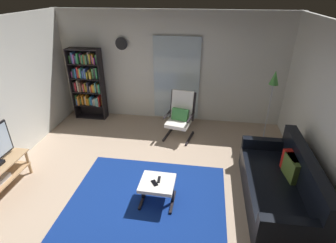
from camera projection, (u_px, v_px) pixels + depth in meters
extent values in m
plane|color=tan|center=(145.00, 195.00, 4.27)|extent=(7.02, 7.02, 0.00)
cube|color=silver|center=(170.00, 68.00, 6.21)|extent=(5.60, 0.06, 2.60)
cube|color=silver|center=(176.00, 79.00, 6.25)|extent=(1.10, 0.01, 2.00)
cube|color=navy|center=(147.00, 200.00, 4.17)|extent=(2.46, 2.00, 0.01)
cylinder|color=tan|center=(28.00, 162.00, 4.67)|extent=(0.05, 0.05, 0.47)
cylinder|color=tan|center=(9.00, 160.00, 4.72)|extent=(0.05, 0.05, 0.47)
cube|color=black|center=(73.00, 84.00, 6.46)|extent=(0.02, 0.30, 1.76)
cube|color=black|center=(103.00, 86.00, 6.36)|extent=(0.02, 0.30, 1.76)
cube|color=black|center=(90.00, 83.00, 6.53)|extent=(0.78, 0.02, 1.76)
cube|color=black|center=(93.00, 116.00, 6.81)|extent=(0.75, 0.28, 0.02)
cube|color=black|center=(91.00, 104.00, 6.65)|extent=(0.75, 0.28, 0.02)
cube|color=black|center=(89.00, 92.00, 6.49)|extent=(0.75, 0.28, 0.02)
cube|color=black|center=(87.00, 78.00, 6.33)|extent=(0.75, 0.28, 0.02)
cube|color=black|center=(85.00, 64.00, 6.17)|extent=(0.75, 0.28, 0.02)
cube|color=black|center=(82.00, 49.00, 6.01)|extent=(0.75, 0.28, 0.02)
cube|color=#408042|center=(77.00, 99.00, 6.63)|extent=(0.02, 0.13, 0.24)
cube|color=#385BA6|center=(79.00, 101.00, 6.65)|extent=(0.04, 0.21, 0.16)
cube|color=orange|center=(80.00, 100.00, 6.62)|extent=(0.04, 0.22, 0.24)
cube|color=#447A48|center=(82.00, 101.00, 6.65)|extent=(0.03, 0.12, 0.16)
cube|color=orange|center=(83.00, 99.00, 6.62)|extent=(0.04, 0.16, 0.25)
cube|color=brown|center=(85.00, 100.00, 6.63)|extent=(0.03, 0.12, 0.22)
cube|color=#BBB1B4|center=(86.00, 100.00, 6.60)|extent=(0.03, 0.13, 0.23)
cube|color=orange|center=(87.00, 99.00, 6.60)|extent=(0.02, 0.18, 0.25)
cube|color=orange|center=(89.00, 101.00, 6.62)|extent=(0.04, 0.19, 0.18)
cube|color=#358B4C|center=(91.00, 101.00, 6.60)|extent=(0.02, 0.15, 0.20)
cube|color=#276BB4|center=(92.00, 100.00, 6.61)|extent=(0.04, 0.18, 0.22)
cube|color=#BBB1B2|center=(94.00, 102.00, 6.59)|extent=(0.03, 0.13, 0.16)
cube|color=beige|center=(95.00, 101.00, 6.58)|extent=(0.04, 0.12, 0.18)
cube|color=teal|center=(97.00, 101.00, 6.56)|extent=(0.04, 0.18, 0.20)
cube|color=#589991|center=(99.00, 101.00, 6.56)|extent=(0.04, 0.24, 0.23)
cube|color=red|center=(100.00, 100.00, 6.54)|extent=(0.02, 0.24, 0.27)
cube|color=#A5902C|center=(102.00, 101.00, 6.57)|extent=(0.03, 0.10, 0.23)
cube|color=#2A2C2F|center=(75.00, 86.00, 6.48)|extent=(0.03, 0.15, 0.23)
cube|color=red|center=(77.00, 86.00, 6.49)|extent=(0.03, 0.18, 0.22)
cube|color=beige|center=(78.00, 85.00, 6.46)|extent=(0.04, 0.11, 0.27)
cube|color=beige|center=(80.00, 87.00, 6.48)|extent=(0.03, 0.23, 0.17)
cube|color=brown|center=(82.00, 86.00, 6.44)|extent=(0.04, 0.21, 0.25)
cube|color=#C0B0A5|center=(84.00, 88.00, 6.46)|extent=(0.03, 0.12, 0.17)
cube|color=red|center=(85.00, 87.00, 6.45)|extent=(0.02, 0.18, 0.21)
cube|color=#A28E2C|center=(86.00, 87.00, 6.45)|extent=(0.04, 0.16, 0.22)
cube|color=orange|center=(88.00, 88.00, 6.46)|extent=(0.02, 0.18, 0.15)
cube|color=#252533|center=(89.00, 86.00, 6.43)|extent=(0.04, 0.23, 0.25)
cube|color=beige|center=(91.00, 88.00, 6.44)|extent=(0.02, 0.17, 0.16)
cube|color=red|center=(92.00, 89.00, 6.44)|extent=(0.02, 0.15, 0.15)
cube|color=orange|center=(94.00, 88.00, 6.43)|extent=(0.04, 0.16, 0.19)
cube|color=#A4922F|center=(95.00, 88.00, 6.41)|extent=(0.04, 0.17, 0.19)
cube|color=teal|center=(96.00, 87.00, 6.39)|extent=(0.02, 0.17, 0.25)
cube|color=#9E8F3A|center=(98.00, 87.00, 6.42)|extent=(0.02, 0.15, 0.23)
cube|color=#934582|center=(99.00, 88.00, 6.41)|extent=(0.03, 0.16, 0.20)
cube|color=#2B8750|center=(101.00, 88.00, 6.40)|extent=(0.04, 0.24, 0.22)
cube|color=#A04390|center=(73.00, 74.00, 6.32)|extent=(0.04, 0.11, 0.15)
cube|color=#193033|center=(75.00, 73.00, 6.31)|extent=(0.04, 0.18, 0.22)
cube|color=#2767A4|center=(77.00, 73.00, 6.31)|extent=(0.03, 0.23, 0.23)
cube|color=red|center=(79.00, 72.00, 6.29)|extent=(0.03, 0.16, 0.26)
cube|color=orange|center=(80.00, 73.00, 6.29)|extent=(0.03, 0.16, 0.23)
cube|color=teal|center=(82.00, 73.00, 6.27)|extent=(0.04, 0.16, 0.25)
cube|color=#3E54A6|center=(84.00, 74.00, 6.31)|extent=(0.04, 0.21, 0.18)
cube|color=#5A9098|center=(86.00, 73.00, 6.28)|extent=(0.02, 0.22, 0.23)
cube|color=#3F55B3|center=(87.00, 73.00, 6.25)|extent=(0.02, 0.22, 0.25)
cube|color=#9B952B|center=(88.00, 75.00, 6.27)|extent=(0.03, 0.21, 0.16)
cube|color=#A3893B|center=(90.00, 73.00, 6.28)|extent=(0.03, 0.18, 0.21)
cube|color=gold|center=(92.00, 75.00, 6.25)|extent=(0.04, 0.20, 0.17)
cube|color=#41804C|center=(94.00, 73.00, 6.25)|extent=(0.04, 0.17, 0.24)
cube|color=#302A31|center=(95.00, 73.00, 6.21)|extent=(0.03, 0.11, 0.27)
cube|color=#329053|center=(97.00, 73.00, 6.22)|extent=(0.04, 0.15, 0.26)
cube|color=#3560A5|center=(100.00, 74.00, 6.25)|extent=(0.03, 0.11, 0.19)
cube|color=#3E8B43|center=(71.00, 59.00, 6.18)|extent=(0.04, 0.13, 0.17)
cube|color=#272633|center=(72.00, 57.00, 6.13)|extent=(0.03, 0.11, 0.26)
cube|color=#3869AC|center=(73.00, 57.00, 6.14)|extent=(0.04, 0.17, 0.26)
cube|color=#9B4795|center=(75.00, 58.00, 6.15)|extent=(0.03, 0.24, 0.22)
cube|color=teal|center=(77.00, 59.00, 6.13)|extent=(0.04, 0.12, 0.18)
cube|color=#2E8C4B|center=(79.00, 58.00, 6.13)|extent=(0.04, 0.21, 0.24)
cube|color=#874489|center=(81.00, 58.00, 6.13)|extent=(0.02, 0.12, 0.22)
cube|color=brown|center=(83.00, 60.00, 6.14)|extent=(0.03, 0.18, 0.16)
cube|color=#318851|center=(84.00, 59.00, 6.12)|extent=(0.03, 0.23, 0.21)
cube|color=brown|center=(85.00, 59.00, 6.10)|extent=(0.04, 0.18, 0.22)
cube|color=#3B7B53|center=(87.00, 59.00, 6.11)|extent=(0.04, 0.23, 0.21)
cube|color=beige|center=(89.00, 58.00, 6.09)|extent=(0.03, 0.12, 0.27)
cube|color=gold|center=(91.00, 59.00, 6.10)|extent=(0.04, 0.16, 0.23)
cube|color=#89418A|center=(93.00, 59.00, 6.10)|extent=(0.03, 0.12, 0.20)
cube|color=orange|center=(93.00, 59.00, 6.06)|extent=(0.02, 0.11, 0.24)
cube|color=#8B3387|center=(96.00, 60.00, 6.09)|extent=(0.03, 0.21, 0.16)
cube|color=#387C45|center=(97.00, 59.00, 6.07)|extent=(0.04, 0.13, 0.22)
cube|color=black|center=(275.00, 192.00, 4.05)|extent=(0.88, 1.99, 0.40)
cube|color=black|center=(305.00, 171.00, 3.80)|extent=(0.18, 1.99, 0.48)
cube|color=black|center=(296.00, 227.00, 3.10)|extent=(0.88, 0.14, 0.20)
cube|color=black|center=(267.00, 144.00, 4.72)|extent=(0.88, 0.14, 0.20)
cube|color=#526B2B|center=(292.00, 168.00, 3.98)|extent=(0.20, 0.40, 0.34)
cube|color=red|center=(290.00, 164.00, 4.07)|extent=(0.20, 0.40, 0.34)
cube|color=black|center=(190.00, 138.00, 5.81)|extent=(0.16, 0.60, 0.04)
cube|color=black|center=(194.00, 107.00, 5.72)|extent=(0.07, 0.18, 0.63)
cube|color=black|center=(191.00, 117.00, 5.59)|extent=(0.14, 0.52, 0.03)
cube|color=black|center=(168.00, 134.00, 5.97)|extent=(0.16, 0.60, 0.04)
cube|color=black|center=(172.00, 104.00, 5.88)|extent=(0.07, 0.18, 0.63)
cube|color=black|center=(168.00, 114.00, 5.75)|extent=(0.14, 0.52, 0.03)
cube|color=white|center=(179.00, 123.00, 5.71)|extent=(0.57, 0.60, 0.08)
cube|color=white|center=(182.00, 104.00, 5.77)|extent=(0.51, 0.28, 0.60)
cube|color=#408C44|center=(180.00, 116.00, 5.74)|extent=(0.40, 0.28, 0.34)
cube|color=white|center=(157.00, 183.00, 3.98)|extent=(0.53, 0.49, 0.06)
cube|color=black|center=(143.00, 198.00, 4.18)|extent=(0.05, 0.48, 0.04)
cube|color=black|center=(143.00, 190.00, 4.10)|extent=(0.04, 0.04, 0.34)
cube|color=black|center=(173.00, 202.00, 4.11)|extent=(0.05, 0.48, 0.04)
cube|color=black|center=(173.00, 194.00, 4.03)|extent=(0.04, 0.04, 0.34)
cube|color=black|center=(159.00, 179.00, 4.00)|extent=(0.05, 0.15, 0.02)
cube|color=black|center=(155.00, 183.00, 3.93)|extent=(0.14, 0.15, 0.01)
cylinder|color=#A5A5AD|center=(262.00, 141.00, 5.74)|extent=(0.22, 0.22, 0.02)
cylinder|color=#B2B2B7|center=(268.00, 114.00, 5.43)|extent=(0.02, 0.02, 1.30)
cone|color=#45973F|center=(275.00, 78.00, 5.07)|extent=(0.18, 0.18, 0.28)
cylinder|color=silver|center=(121.00, 44.00, 6.04)|extent=(0.28, 0.02, 0.28)
cylinder|color=black|center=(121.00, 44.00, 6.03)|extent=(0.29, 0.01, 0.29)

